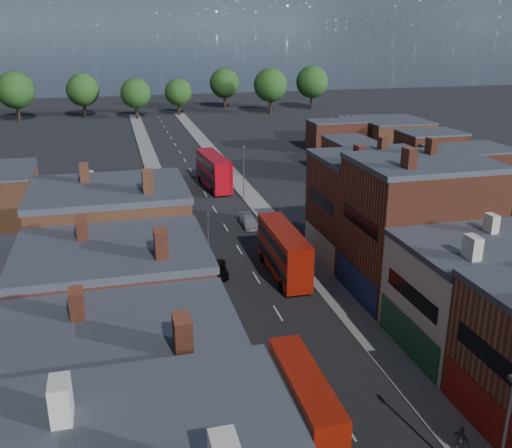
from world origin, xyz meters
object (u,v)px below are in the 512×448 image
bus_1 (283,250)px  ped_3 (461,440)px  car_2 (217,269)px  bus_0 (305,401)px  car_3 (249,221)px  bus_2 (214,170)px

bus_1 → ped_3: bus_1 is taller
car_2 → ped_3: ped_3 is taller
car_2 → bus_0: bearing=-82.7°
car_2 → ped_3: bearing=-67.2°
bus_0 → ped_3: (8.51, -4.39, -1.20)m
car_2 → car_3: bearing=69.2°
car_2 → ped_3: 31.21m
bus_2 → car_2: 34.18m
bus_0 → car_3: bus_0 is taller
bus_1 → car_2: bus_1 is taller
bus_1 → car_2: 7.23m
car_3 → bus_0: bearing=-99.0°
bus_0 → bus_2: size_ratio=0.78×
car_2 → bus_2: bearing=85.5°
bus_0 → car_2: 25.43m
car_3 → ped_3: bearing=-87.0°
bus_2 → car_3: bus_2 is taller
bus_0 → ped_3: 9.65m
bus_0 → car_2: size_ratio=2.13×
bus_0 → ped_3: size_ratio=5.18×
car_2 → ped_3: (9.44, -29.75, 0.43)m
bus_1 → car_3: (0.10, 15.60, -2.03)m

